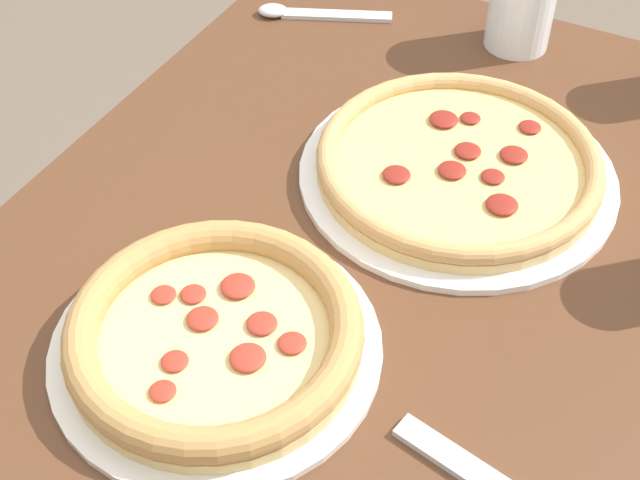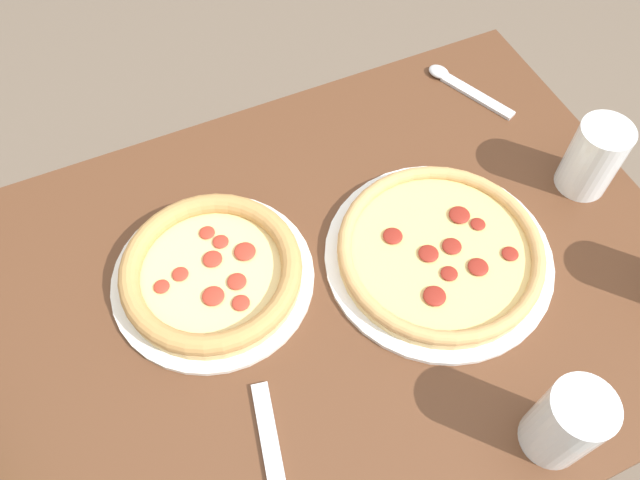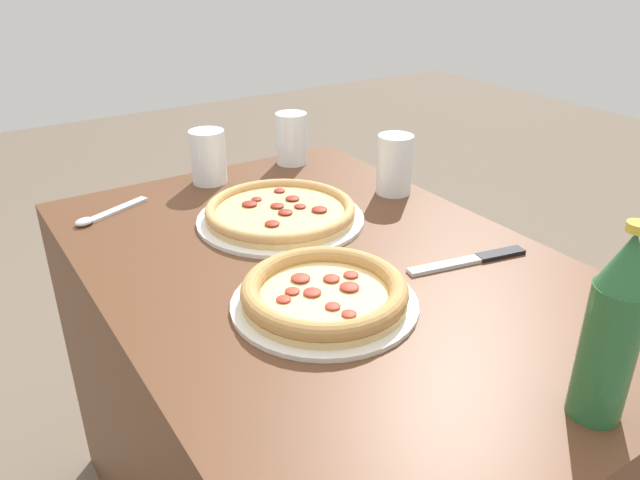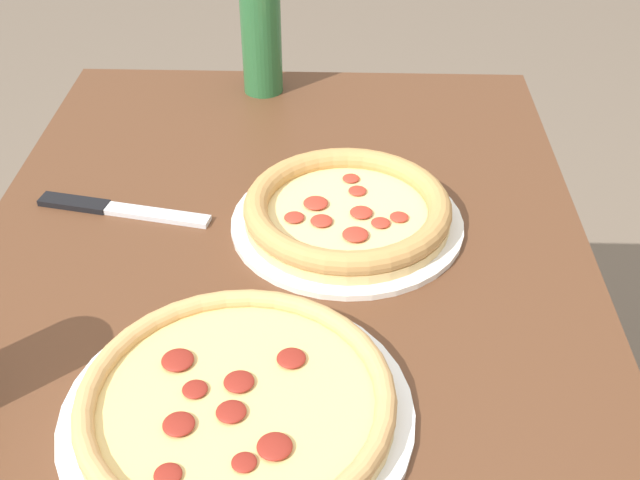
% 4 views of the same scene
% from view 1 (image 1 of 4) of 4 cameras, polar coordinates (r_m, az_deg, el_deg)
% --- Properties ---
extents(pizza_salami, '(0.29, 0.29, 0.04)m').
position_cam_1_polar(pizza_salami, '(0.78, -6.74, -6.09)').
color(pizza_salami, silver).
rests_on(pizza_salami, table).
extents(pizza_pepperoni, '(0.34, 0.34, 0.04)m').
position_cam_1_polar(pizza_pepperoni, '(0.95, 8.86, 4.76)').
color(pizza_pepperoni, white).
rests_on(pizza_pepperoni, table).
extents(glass_mango_juice, '(0.08, 0.08, 0.12)m').
position_cam_1_polar(glass_mango_juice, '(1.16, 12.82, 14.53)').
color(glass_mango_juice, white).
rests_on(glass_mango_juice, table).
extents(spoon, '(0.09, 0.17, 0.01)m').
position_cam_1_polar(spoon, '(1.21, -0.87, 14.32)').
color(spoon, silver).
rests_on(spoon, table).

